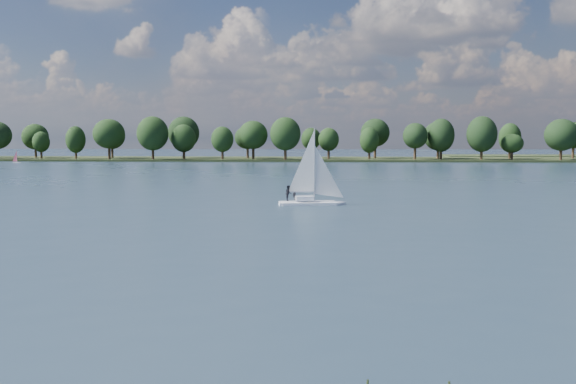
{
  "coord_description": "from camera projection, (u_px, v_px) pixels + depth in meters",
  "views": [
    {
      "loc": [
        -0.62,
        -25.0,
        8.04
      ],
      "look_at": [
        -4.64,
        40.92,
        2.5
      ],
      "focal_mm": 40.0,
      "sensor_mm": 36.0,
      "label": 1
    }
  ],
  "objects": [
    {
      "name": "ground",
      "position": [
        330.0,
        180.0,
        124.97
      ],
      "size": [
        700.0,
        700.0,
        0.0
      ],
      "primitive_type": "plane",
      "color": "#233342",
      "rests_on": "ground"
    },
    {
      "name": "far_shore",
      "position": [
        329.0,
        160.0,
        236.37
      ],
      "size": [
        660.0,
        40.0,
        1.5
      ],
      "primitive_type": "cube",
      "color": "black",
      "rests_on": "ground"
    },
    {
      "name": "sailboat",
      "position": [
        308.0,
        183.0,
        77.01
      ],
      "size": [
        7.59,
        3.25,
        9.67
      ],
      "rotation": [
        0.0,
        0.0,
        0.17
      ],
      "color": "white",
      "rests_on": "ground"
    },
    {
      "name": "dinghy_pink",
      "position": [
        17.0,
        160.0,
        209.65
      ],
      "size": [
        2.75,
        1.16,
        4.34
      ],
      "rotation": [
        0.0,
        0.0,
        0.04
      ],
      "color": "white",
      "rests_on": "ground"
    },
    {
      "name": "treeline",
      "position": [
        296.0,
        138.0,
        232.7
      ],
      "size": [
        563.4,
        74.51,
        18.91
      ],
      "color": "black",
      "rests_on": "ground"
    }
  ]
}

